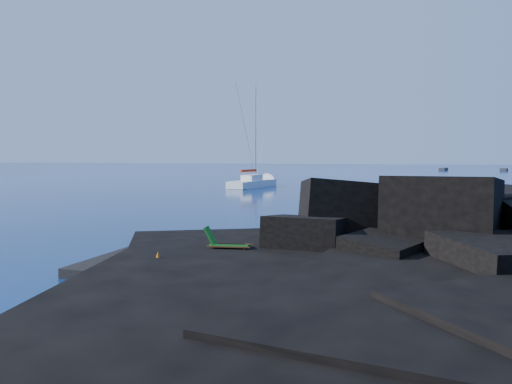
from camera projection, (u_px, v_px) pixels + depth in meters
ground at (91, 266)px, 19.28m from camera, size 400.00×400.00×0.00m
headland at (434, 265)px, 19.46m from camera, size 24.00×24.00×3.60m
beach at (206, 269)px, 18.82m from camera, size 9.08×6.86×0.70m
surf_foam at (246, 247)px, 23.10m from camera, size 10.00×8.00×0.06m
sailboat at (254, 187)px, 65.09m from camera, size 6.05×12.79×13.16m
deck_chair at (230, 240)px, 19.62m from camera, size 1.81×0.90×1.21m
towel at (145, 263)px, 18.11m from camera, size 2.12×1.22×0.05m
sunbather at (145, 259)px, 18.10m from camera, size 1.82×0.67×0.24m
marker_cone at (158, 258)px, 17.81m from camera, size 0.42×0.42×0.49m
distant_boat_a at (443, 170)px, 133.01m from camera, size 3.03×5.06×0.64m
distant_boat_b at (504, 171)px, 128.43m from camera, size 3.06×5.11×0.65m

